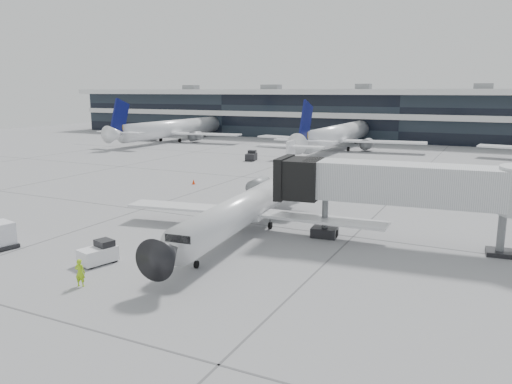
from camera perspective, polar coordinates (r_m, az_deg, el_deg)
The scene contains 11 objects.
ground at distance 42.02m, azimuth -2.24°, elevation -3.41°, with size 220.00×220.00×0.00m, color gray.
terminal at distance 119.41m, azimuth 17.01°, elevation 8.20°, with size 170.00×22.00×10.00m, color black.
bg_jet_left at distance 111.74m, azimuth -9.17°, elevation 5.79°, with size 32.00×40.00×9.60m, color white, non-canonical shape.
bg_jet_center at distance 95.34m, azimuth 9.37°, elevation 4.83°, with size 32.00×40.00×9.60m, color white, non-canonical shape.
regional_jet at distance 38.88m, azimuth -0.66°, elevation -1.46°, with size 21.19×26.47×6.11m.
jet_bridge at distance 36.24m, azimuth 18.53°, elevation 0.71°, with size 18.78×5.31×6.03m.
ramp_worker at distance 29.94m, azimuth -19.47°, elevation -8.69°, with size 0.59×0.39×1.61m, color #A1DA17.
baggage_tug at distance 33.48m, azimuth -17.52°, elevation -6.71°, with size 1.91×2.55×1.45m.
cargo_uld at distance 39.29m, azimuth -27.18°, elevation -4.41°, with size 2.49×2.06×1.79m.
traffic_cone at distance 59.18m, azimuth -7.15°, elevation 1.16°, with size 0.50×0.50×0.59m.
far_tug at distance 79.00m, azimuth -0.53°, elevation 4.14°, with size 1.93×2.69×1.55m.
Camera 1 is at (19.39, -35.68, 10.79)m, focal length 35.00 mm.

